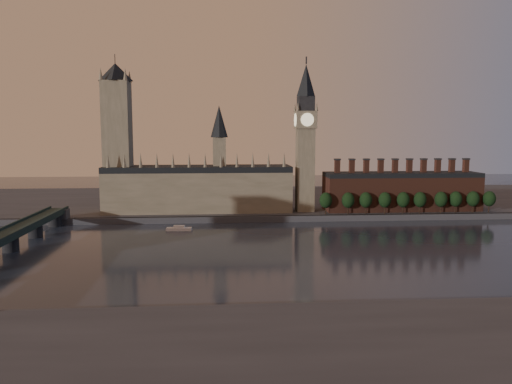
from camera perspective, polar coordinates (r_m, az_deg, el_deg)
ground at (r=248.81m, az=7.59°, el=-7.04°), size 900.00×900.00×0.00m
north_bank at (r=421.35m, az=2.66°, el=-1.01°), size 900.00×182.00×4.00m
palace_of_westminster at (r=353.59m, az=-6.51°, el=0.65°), size 130.00×30.30×74.00m
victoria_tower at (r=358.24m, az=-15.57°, el=6.53°), size 24.00×24.00×108.00m
big_ben at (r=351.55m, az=5.67°, el=6.38°), size 15.00×15.00×107.00m
chimney_block at (r=372.32m, az=16.27°, el=0.14°), size 110.00×25.00×37.00m
embankment_tree_0 at (r=342.69m, az=7.97°, el=-0.94°), size 8.60×8.60×14.88m
embankment_tree_1 at (r=345.30m, az=10.48°, el=-0.93°), size 8.60×8.60×14.88m
embankment_tree_2 at (r=348.99m, az=12.43°, el=-0.89°), size 8.60×8.60×14.88m
embankment_tree_3 at (r=352.39m, az=14.51°, el=-0.88°), size 8.60×8.60×14.88m
embankment_tree_4 at (r=356.75m, az=16.47°, el=-0.85°), size 8.60×8.60×14.88m
embankment_tree_5 at (r=360.68m, az=18.24°, el=-0.83°), size 8.60×8.60×14.88m
embankment_tree_6 at (r=366.88m, az=20.38°, el=-0.79°), size 8.60×8.60×14.88m
embankment_tree_7 at (r=372.08m, az=21.85°, el=-0.75°), size 8.60×8.60×14.88m
embankment_tree_8 at (r=377.94m, az=23.55°, el=-0.72°), size 8.60×8.60×14.88m
embankment_tree_9 at (r=383.09m, az=25.11°, el=-0.71°), size 8.60×8.60×14.88m
river_boat at (r=307.91m, az=-8.78°, el=-4.15°), size 15.51×5.31×3.05m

